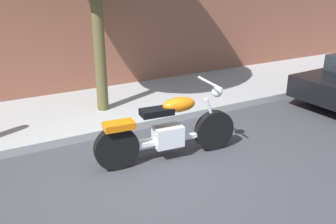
% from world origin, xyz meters
% --- Properties ---
extents(ground_plane, '(60.00, 60.00, 0.00)m').
position_xyz_m(ground_plane, '(0.00, 0.00, 0.00)').
color(ground_plane, '#38383D').
extents(sidewalk, '(24.72, 2.46, 0.14)m').
position_xyz_m(sidewalk, '(0.00, 2.67, 0.07)').
color(sidewalk, gray).
rests_on(sidewalk, ground).
extents(motorcycle, '(2.28, 0.70, 1.16)m').
position_xyz_m(motorcycle, '(0.41, 0.23, 0.47)').
color(motorcycle, black).
rests_on(motorcycle, ground).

